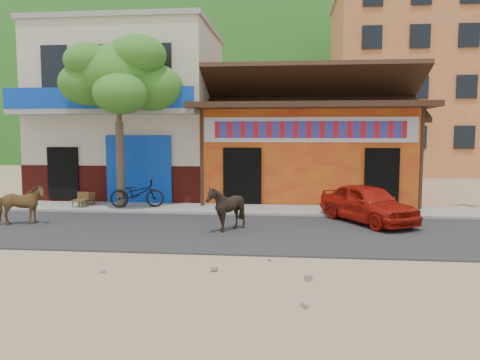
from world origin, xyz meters
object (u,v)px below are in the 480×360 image
object	(u,v)px
cow_tan	(20,205)
cafe_chair_left	(80,193)
tree	(119,122)
cow_dark	(226,208)
cafe_chair_right	(89,193)
scooter	(137,193)
red_car	(368,203)

from	to	relation	value
cow_tan	cafe_chair_left	bearing A→B (deg)	-32.83
tree	cafe_chair_left	bearing A→B (deg)	-172.84
tree	cow_dark	size ratio (longest dim) A/B	4.77
cow_tan	cafe_chair_right	world-z (taller)	cow_tan
cow_dark	cafe_chair_right	world-z (taller)	cow_dark
cow_dark	scooter	xyz separation A→B (m)	(-3.60, 3.29, -0.06)
red_car	tree	bearing A→B (deg)	138.04
cow_dark	red_car	xyz separation A→B (m)	(4.06, 1.66, -0.05)
cafe_chair_right	cow_tan	bearing A→B (deg)	-103.97
cafe_chair_right	red_car	bearing A→B (deg)	-17.96
cow_dark	cafe_chair_left	world-z (taller)	cow_dark
scooter	cafe_chair_left	xyz separation A→B (m)	(-2.03, -0.14, -0.01)
cow_dark	scooter	distance (m)	4.88
tree	cow_dark	world-z (taller)	tree
tree	red_car	size ratio (longest dim) A/B	1.75
tree	scooter	size ratio (longest dim) A/B	3.21
cow_dark	cafe_chair_left	bearing A→B (deg)	-130.78
red_car	cow_tan	bearing A→B (deg)	157.42
scooter	cafe_chair_right	size ratio (longest dim) A/B	2.31
cafe_chair_left	cafe_chair_right	distance (m)	0.64
cow_tan	scooter	world-z (taller)	cow_tan
red_car	cafe_chair_left	world-z (taller)	red_car
red_car	scooter	bearing A→B (deg)	137.47
tree	cow_tan	xyz separation A→B (m)	(-1.92, -3.09, -2.49)
tree	scooter	distance (m)	2.58
cafe_chair_left	cafe_chair_right	bearing A→B (deg)	95.73
cow_tan	scooter	size ratio (longest dim) A/B	0.75
cow_tan	cow_dark	bearing A→B (deg)	-115.52
cow_tan	scooter	bearing A→B (deg)	-62.89
tree	scooter	xyz separation A→B (m)	(0.60, -0.04, -2.51)
red_car	cafe_chair_left	distance (m)	9.81
red_car	cafe_chair_left	size ratio (longest dim) A/B	3.53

